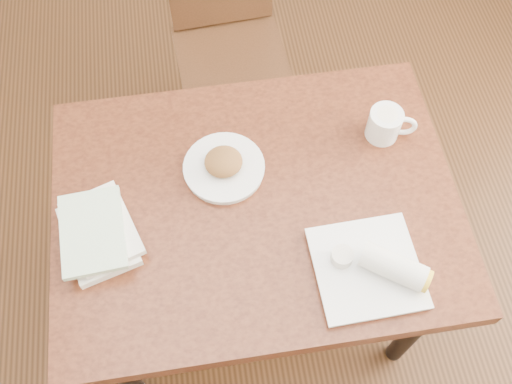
{
  "coord_description": "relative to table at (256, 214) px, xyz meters",
  "views": [
    {
      "loc": [
        -0.12,
        -0.75,
        2.18
      ],
      "look_at": [
        0.0,
        0.0,
        0.8
      ],
      "focal_mm": 40.0,
      "sensor_mm": 36.0,
      "label": 1
    }
  ],
  "objects": [
    {
      "name": "ground",
      "position": [
        0.0,
        0.0,
        -0.67
      ],
      "size": [
        4.0,
        5.0,
        0.01
      ],
      "primitive_type": "cube",
      "color": "#472814",
      "rests_on": "ground"
    },
    {
      "name": "table",
      "position": [
        0.0,
        0.0,
        0.0
      ],
      "size": [
        1.15,
        0.86,
        0.75
      ],
      "color": "brown",
      "rests_on": "ground"
    },
    {
      "name": "chair_far",
      "position": [
        0.02,
        0.86,
        -0.12
      ],
      "size": [
        0.45,
        0.45,
        0.95
      ],
      "color": "#442613",
      "rests_on": "ground"
    },
    {
      "name": "plate_scone",
      "position": [
        -0.08,
        0.11,
        0.11
      ],
      "size": [
        0.24,
        0.24,
        0.08
      ],
      "color": "white",
      "rests_on": "table"
    },
    {
      "name": "coffee_mug",
      "position": [
        0.41,
        0.17,
        0.14
      ],
      "size": [
        0.15,
        0.1,
        0.1
      ],
      "color": "white",
      "rests_on": "table"
    },
    {
      "name": "plate_burrito",
      "position": [
        0.28,
        -0.26,
        0.11
      ],
      "size": [
        0.29,
        0.28,
        0.09
      ],
      "color": "white",
      "rests_on": "table"
    },
    {
      "name": "book_stack",
      "position": [
        -0.44,
        -0.05,
        0.12
      ],
      "size": [
        0.24,
        0.29,
        0.07
      ],
      "color": "white",
      "rests_on": "table"
    }
  ]
}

